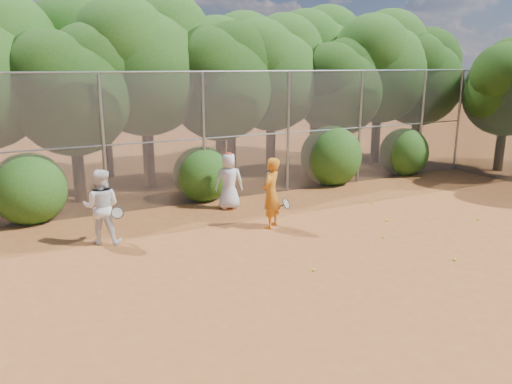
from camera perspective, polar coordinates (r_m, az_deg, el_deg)
ground at (r=11.33m, az=10.42°, el=-7.62°), size 80.00×80.00×0.00m
fence_back at (r=15.78m, az=-2.98°, el=6.52°), size 20.05×0.09×4.03m
tree_2 at (r=16.24m, az=-20.23°, el=11.33°), size 3.99×3.47×5.47m
tree_3 at (r=17.71m, az=-12.58°, el=14.67°), size 4.89×4.26×6.70m
tree_4 at (r=17.96m, az=-4.06°, el=12.92°), size 4.19×3.64×5.73m
tree_5 at (r=19.78m, az=1.86°, el=13.91°), size 4.51×3.92×6.17m
tree_6 at (r=20.29m, az=9.57°, el=12.10°), size 3.86×3.36×5.29m
tree_7 at (r=22.33m, az=14.05°, el=14.15°), size 4.77×4.14×6.53m
tree_8 at (r=23.46m, az=18.25°, el=12.72°), size 4.25×3.70×5.82m
tree_10 at (r=19.64m, az=-17.24°, el=14.99°), size 5.15×4.48×7.06m
tree_11 at (r=20.76m, az=-2.84°, el=14.24°), size 4.64×4.03×6.35m
tree_12 at (r=23.49m, az=6.92°, el=15.01°), size 5.02×4.37×6.88m
tree_13 at (r=22.37m, az=26.85°, el=10.98°), size 3.86×3.36×5.29m
bush_0 at (r=14.91m, az=-24.50°, el=0.67°), size 2.00×2.00×2.00m
bush_1 at (r=15.92m, az=-6.27°, el=2.31°), size 1.80×1.80×1.80m
bush_2 at (r=18.23m, az=8.58°, el=4.41°), size 2.20×2.20×2.20m
bush_3 at (r=20.47m, az=16.59°, el=4.63°), size 1.90×1.90×1.90m
player_yellow at (r=13.04m, az=1.74°, el=-0.12°), size 0.93×0.78×1.87m
player_teen at (r=14.81m, az=-3.10°, el=1.28°), size 0.96×0.80×1.71m
player_white at (r=12.44m, az=-17.24°, el=-1.63°), size 1.09×1.00×1.82m
ball_0 at (r=12.84m, az=14.37°, el=-5.02°), size 0.07×0.07×0.07m
ball_1 at (r=14.23m, az=14.74°, el=-3.14°), size 0.07×0.07×0.07m
ball_2 at (r=11.91m, az=21.74°, el=-7.17°), size 0.07×0.07×0.07m
ball_3 at (r=15.18m, az=24.03°, el=-2.84°), size 0.07×0.07×0.07m
ball_4 at (r=10.60m, az=6.57°, el=-8.84°), size 0.07×0.07×0.07m
ball_5 at (r=15.91m, az=13.03°, el=-1.19°), size 0.07×0.07×0.07m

